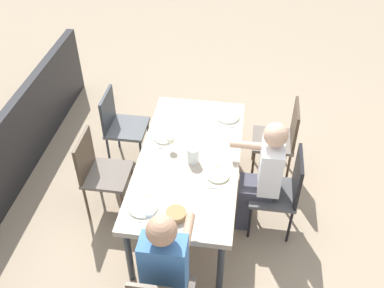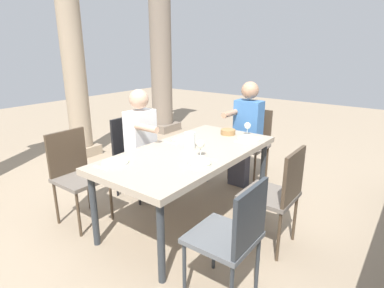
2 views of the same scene
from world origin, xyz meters
name	(u,v)px [view 1 (image 1 of 2)]	position (x,y,z in m)	size (l,w,h in m)	color
ground_plane	(189,210)	(0.00, 0.00, 0.00)	(16.00, 16.00, 0.00)	gray
dining_table	(189,162)	(0.00, 0.00, 0.69)	(1.92, 0.96, 0.75)	tan
chair_west_north	(281,136)	(-0.71, 0.90, 0.54)	(0.44, 0.44, 0.94)	#6A6158
chair_west_south	(120,123)	(-0.71, -0.90, 0.53)	(0.44, 0.44, 0.90)	#5B5E61
chair_mid_north	(282,188)	(0.07, 0.90, 0.54)	(0.44, 0.44, 0.94)	#4F4F50
chair_mid_south	(99,169)	(0.07, -0.90, 0.54)	(0.44, 0.44, 0.93)	#6A6158
diner_woman_green	(166,266)	(1.18, 0.00, 0.71)	(0.50, 0.35, 1.32)	#3F3F4C
diner_man_white	(262,174)	(0.07, 0.70, 0.69)	(0.35, 0.50, 1.28)	#3F3F4C
patio_railing	(5,161)	(0.00, -1.94, 0.45)	(4.32, 0.10, 0.90)	black
plate_0	(228,117)	(-0.68, 0.31, 0.76)	(0.24, 0.24, 0.02)	white
fork_0	(229,109)	(-0.83, 0.31, 0.75)	(0.02, 0.17, 0.01)	silver
spoon_0	(227,126)	(-0.53, 0.31, 0.75)	(0.02, 0.17, 0.01)	silver
plate_1	(164,138)	(-0.25, -0.29, 0.76)	(0.21, 0.21, 0.02)	white
wine_glass_1	(171,140)	(-0.09, -0.19, 0.87)	(0.08, 0.08, 0.16)	white
fork_1	(167,129)	(-0.40, -0.29, 0.75)	(0.02, 0.17, 0.01)	silver
spoon_1	(161,148)	(-0.10, -0.29, 0.75)	(0.02, 0.17, 0.01)	silver
plate_2	(218,175)	(0.21, 0.29, 0.76)	(0.21, 0.21, 0.02)	silver
fork_2	(220,165)	(0.06, 0.29, 0.75)	(0.02, 0.17, 0.01)	silver
spoon_2	(216,188)	(0.36, 0.29, 0.75)	(0.02, 0.17, 0.01)	silver
plate_3	(143,207)	(0.68, -0.29, 0.76)	(0.25, 0.25, 0.02)	white
wine_glass_3	(150,215)	(0.84, -0.19, 0.86)	(0.08, 0.08, 0.15)	white
fork_3	(147,194)	(0.53, -0.29, 0.75)	(0.02, 0.17, 0.01)	silver
spoon_3	(139,221)	(0.83, -0.29, 0.75)	(0.02, 0.17, 0.01)	silver
water_pitcher	(193,156)	(0.05, 0.04, 0.82)	(0.11, 0.11, 0.17)	white
bread_basket	(176,214)	(0.73, 0.00, 0.78)	(0.17, 0.17, 0.06)	#9E7547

